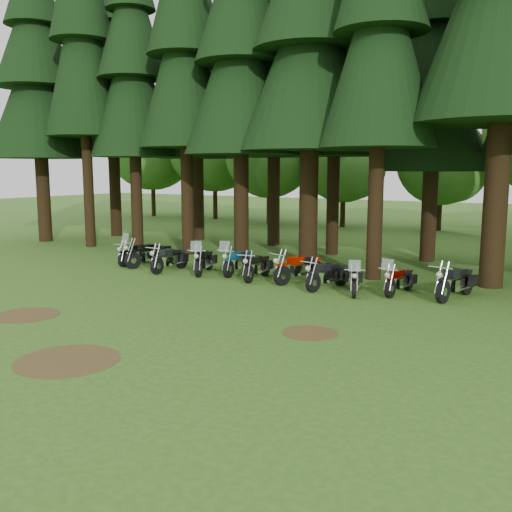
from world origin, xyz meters
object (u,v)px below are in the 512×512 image
object	(u,v)px
motorcycle_4	(238,262)
motorcycle_7	(328,276)
motorcycle_2	(170,260)
motorcycle_5	(257,267)
motorcycle_8	(354,281)
motorcycle_6	(300,269)
motorcycle_1	(150,255)
motorcycle_3	(204,262)
motorcycle_0	(134,255)
motorcycle_10	(455,283)
motorcycle_9	(399,281)

from	to	relation	value
motorcycle_4	motorcycle_7	distance (m)	4.10
motorcycle_2	motorcycle_5	distance (m)	3.86
motorcycle_4	motorcycle_8	distance (m)	5.15
motorcycle_8	motorcycle_2	bearing A→B (deg)	157.41
motorcycle_6	motorcycle_8	distance (m)	2.46
motorcycle_1	motorcycle_5	bearing A→B (deg)	17.34
motorcycle_3	motorcycle_1	bearing A→B (deg)	156.83
motorcycle_2	motorcycle_4	world-z (taller)	motorcycle_4
motorcycle_7	motorcycle_6	bearing A→B (deg)	173.06
motorcycle_2	motorcycle_7	size ratio (longest dim) A/B	1.04
motorcycle_0	motorcycle_10	distance (m)	13.09
motorcycle_2	motorcycle_8	xyz separation A→B (m)	(7.77, -0.10, -0.04)
motorcycle_1	motorcycle_2	world-z (taller)	motorcycle_1
motorcycle_4	motorcycle_1	bearing A→B (deg)	-179.26
motorcycle_8	motorcycle_4	bearing A→B (deg)	148.03
motorcycle_4	motorcycle_8	world-z (taller)	motorcycle_4
motorcycle_6	motorcycle_8	xyz separation A→B (m)	(2.35, -0.73, -0.06)
motorcycle_7	motorcycle_10	world-z (taller)	motorcycle_10
motorcycle_6	motorcycle_7	bearing A→B (deg)	-1.17
motorcycle_6	motorcycle_3	bearing A→B (deg)	-154.61
motorcycle_3	motorcycle_5	distance (m)	2.36
motorcycle_5	motorcycle_2	bearing A→B (deg)	177.98
motorcycle_0	motorcycle_8	world-z (taller)	motorcycle_8
motorcycle_5	motorcycle_10	distance (m)	6.93
motorcycle_2	motorcycle_0	bearing A→B (deg)	167.13
motorcycle_4	motorcycle_5	world-z (taller)	motorcycle_4
motorcycle_9	motorcycle_8	bearing A→B (deg)	-145.56
motorcycle_2	motorcycle_8	size ratio (longest dim) A/B	1.14
motorcycle_3	motorcycle_6	xyz separation A→B (m)	(3.94, 0.36, 0.02)
motorcycle_2	motorcycle_4	bearing A→B (deg)	15.50
motorcycle_2	motorcycle_9	distance (m)	9.08
motorcycle_6	motorcycle_7	distance (m)	1.42
motorcycle_5	motorcycle_10	xyz separation A→B (m)	(6.91, 0.48, 0.04)
motorcycle_3	motorcycle_4	distance (m)	1.33
motorcycle_10	motorcycle_0	bearing A→B (deg)	-165.70
motorcycle_4	motorcycle_6	world-z (taller)	motorcycle_4
motorcycle_2	motorcycle_8	world-z (taller)	motorcycle_8
motorcycle_1	motorcycle_3	distance (m)	2.88
motorcycle_0	motorcycle_9	world-z (taller)	motorcycle_9
motorcycle_1	motorcycle_0	bearing A→B (deg)	-166.91
motorcycle_4	motorcycle_10	bearing A→B (deg)	-4.66
motorcycle_8	motorcycle_10	xyz separation A→B (m)	(2.98, 0.92, 0.07)
motorcycle_6	motorcycle_1	bearing A→B (deg)	-157.96
motorcycle_8	motorcycle_3	bearing A→B (deg)	154.77
motorcycle_2	motorcycle_1	bearing A→B (deg)	162.70
motorcycle_8	motorcycle_10	world-z (taller)	motorcycle_8
motorcycle_1	motorcycle_5	distance (m)	5.24
motorcycle_8	motorcycle_7	bearing A→B (deg)	146.01
motorcycle_4	motorcycle_7	world-z (taller)	motorcycle_4
motorcycle_4	motorcycle_5	xyz separation A→B (m)	(1.14, -0.46, -0.02)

